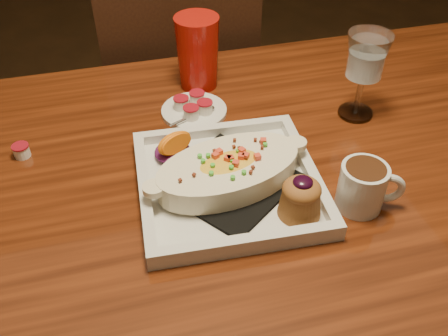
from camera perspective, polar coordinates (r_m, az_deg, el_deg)
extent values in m
cube|color=maroon|center=(0.88, 1.77, -1.94)|extent=(1.50, 0.90, 0.04)
cylinder|color=black|center=(1.63, 20.83, 1.14)|extent=(0.07, 0.07, 0.71)
cube|color=black|center=(1.59, -5.55, 7.23)|extent=(0.42, 0.42, 0.04)
cylinder|color=black|center=(1.88, -0.98, 5.05)|extent=(0.04, 0.04, 0.45)
cylinder|color=black|center=(1.85, -11.27, 3.37)|extent=(0.04, 0.04, 0.45)
cylinder|color=black|center=(1.63, 1.94, -1.72)|extent=(0.04, 0.04, 0.45)
cylinder|color=black|center=(1.59, -9.93, -3.82)|extent=(0.04, 0.04, 0.45)
cube|color=black|center=(1.30, -4.68, 11.95)|extent=(0.40, 0.03, 0.46)
cube|color=silver|center=(0.84, 0.53, -2.02)|extent=(0.31, 0.31, 0.01)
cube|color=black|center=(0.83, 0.53, -1.56)|extent=(0.26, 0.26, 0.01)
ellipsoid|color=yellow|center=(0.82, 0.54, -0.25)|extent=(0.23, 0.15, 0.04)
ellipsoid|color=#5F1552|center=(0.89, -5.88, 1.84)|extent=(0.07, 0.07, 0.02)
cone|color=#995127|center=(0.78, 8.70, -3.80)|extent=(0.07, 0.07, 0.05)
ellipsoid|color=#995127|center=(0.76, 8.89, -2.46)|extent=(0.06, 0.06, 0.03)
ellipsoid|color=black|center=(0.75, 9.01, -1.62)|extent=(0.03, 0.03, 0.01)
cylinder|color=silver|center=(0.82, 15.45, -2.11)|extent=(0.07, 0.07, 0.08)
cylinder|color=#331A0E|center=(0.80, 15.86, -0.41)|extent=(0.06, 0.06, 0.02)
torus|color=silver|center=(0.83, 18.17, -2.22)|extent=(0.06, 0.03, 0.06)
cylinder|color=silver|center=(1.04, 14.76, 6.14)|extent=(0.07, 0.07, 0.01)
cylinder|color=silver|center=(1.02, 15.14, 8.01)|extent=(0.01, 0.01, 0.08)
cone|color=silver|center=(0.98, 16.00, 12.13)|extent=(0.08, 0.08, 0.09)
cylinder|color=silver|center=(1.02, -3.44, 6.52)|extent=(0.13, 0.13, 0.01)
cylinder|color=white|center=(1.01, -4.90, 7.35)|extent=(0.03, 0.03, 0.02)
cylinder|color=#B11526|center=(1.00, -4.94, 7.93)|extent=(0.03, 0.03, 0.00)
cylinder|color=white|center=(1.03, -3.10, 7.98)|extent=(0.03, 0.03, 0.02)
cylinder|color=#B11526|center=(1.02, -3.12, 8.56)|extent=(0.03, 0.03, 0.00)
cylinder|color=white|center=(1.00, -2.20, 6.91)|extent=(0.03, 0.03, 0.02)
cylinder|color=#B11526|center=(0.99, -2.22, 7.50)|extent=(0.03, 0.03, 0.00)
cylinder|color=white|center=(0.98, -3.77, 6.29)|extent=(0.03, 0.03, 0.02)
cylinder|color=#B11526|center=(0.98, -3.80, 6.89)|extent=(0.03, 0.03, 0.00)
cylinder|color=white|center=(0.97, -22.13, 1.78)|extent=(0.03, 0.03, 0.02)
cylinder|color=#B11526|center=(0.96, -22.30, 2.32)|extent=(0.03, 0.03, 0.00)
cone|color=#B1140C|center=(1.07, -3.03, 13.04)|extent=(0.09, 0.09, 0.15)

